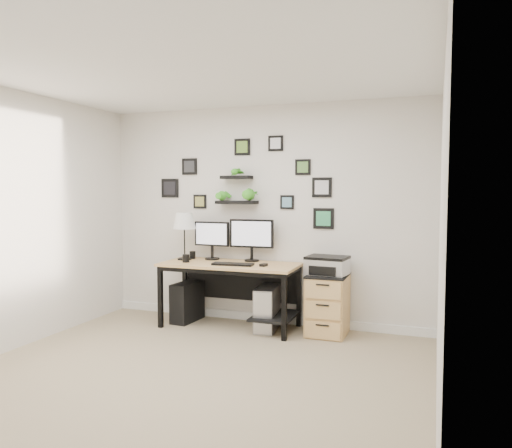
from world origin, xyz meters
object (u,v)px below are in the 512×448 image
at_px(file_cabinet, 328,304).
at_px(pc_tower_black, 187,302).
at_px(pc_tower_grey, 267,308).
at_px(printer, 327,265).
at_px(desk, 234,274).
at_px(table_lamp, 184,222).
at_px(mug, 186,258).
at_px(monitor_left, 212,237).
at_px(monitor_right, 252,236).

bearing_deg(file_cabinet, pc_tower_black, -179.06).
distance_m(pc_tower_grey, printer, 0.86).
bearing_deg(pc_tower_grey, desk, 179.88).
distance_m(table_lamp, mug, 0.47).
relative_size(desk, mug, 17.33).
xyz_separation_m(table_lamp, pc_tower_grey, (1.09, -0.06, -0.96)).
bearing_deg(monitor_left, printer, -4.19).
height_order(pc_tower_black, pc_tower_grey, pc_tower_grey).
bearing_deg(mug, printer, 7.13).
relative_size(pc_tower_black, printer, 1.00).
relative_size(table_lamp, mug, 6.19).
height_order(mug, pc_tower_grey, mug).
xyz_separation_m(monitor_left, pc_tower_black, (-0.27, -0.14, -0.78)).
xyz_separation_m(desk, monitor_left, (-0.36, 0.17, 0.40)).
distance_m(desk, printer, 1.10).
distance_m(table_lamp, file_cabinet, 1.97).
relative_size(monitor_right, printer, 1.14).
xyz_separation_m(mug, file_cabinet, (1.65, 0.20, -0.46)).
bearing_deg(printer, monitor_right, 171.87).
height_order(desk, monitor_left, monitor_left).
bearing_deg(file_cabinet, monitor_right, 171.44).
bearing_deg(mug, monitor_left, 58.26).
relative_size(desk, pc_tower_black, 3.37).
bearing_deg(mug, monitor_right, 25.95).
relative_size(pc_tower_black, file_cabinet, 0.71).
xyz_separation_m(monitor_right, pc_tower_grey, (0.26, -0.20, -0.80)).
relative_size(monitor_right, pc_tower_black, 1.14).
relative_size(desk, monitor_left, 3.45).
bearing_deg(pc_tower_grey, monitor_right, 142.66).
xyz_separation_m(mug, pc_tower_black, (-0.08, 0.17, -0.56)).
bearing_deg(monitor_left, pc_tower_black, -152.04).
relative_size(table_lamp, pc_tower_grey, 1.11).
xyz_separation_m(pc_tower_black, file_cabinet, (1.73, 0.03, 0.10)).
xyz_separation_m(pc_tower_grey, file_cabinet, (0.69, 0.06, 0.09)).
bearing_deg(monitor_left, file_cabinet, -4.50).
relative_size(table_lamp, file_cabinet, 0.85).
distance_m(monitor_right, printer, 0.99).
bearing_deg(mug, file_cabinet, 6.80).
relative_size(monitor_left, pc_tower_grey, 0.90).
bearing_deg(pc_tower_grey, printer, 5.71).
xyz_separation_m(table_lamp, pc_tower_black, (0.05, -0.03, -0.97)).
bearing_deg(table_lamp, monitor_left, 20.02).
relative_size(desk, monitor_right, 2.96).
xyz_separation_m(pc_tower_black, pc_tower_grey, (1.04, -0.03, 0.01)).
height_order(desk, pc_tower_black, desk).
bearing_deg(printer, monitor_left, 175.81).
bearing_deg(file_cabinet, pc_tower_grey, -175.08).
height_order(file_cabinet, printer, printer).
xyz_separation_m(monitor_left, mug, (-0.19, -0.31, -0.23)).
bearing_deg(table_lamp, monitor_right, 9.90).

